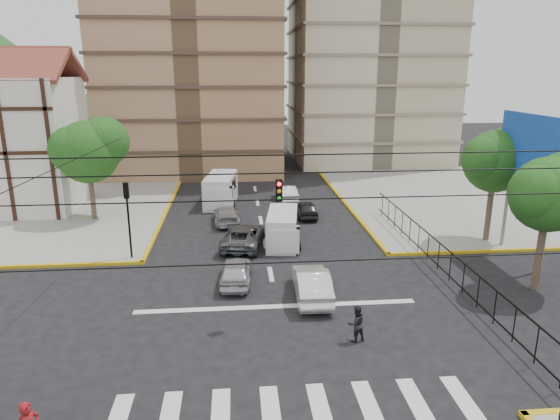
{
  "coord_description": "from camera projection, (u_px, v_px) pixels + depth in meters",
  "views": [
    {
      "loc": [
        -1.73,
        -19.68,
        10.53
      ],
      "look_at": [
        0.36,
        3.43,
        4.0
      ],
      "focal_mm": 32.0,
      "sensor_mm": 36.0,
      "label": 1
    }
  ],
  "objects": [
    {
      "name": "pedestrian_crosswalk",
      "position": [
        356.0,
        324.0,
        19.9
      ],
      "size": [
        0.89,
        0.78,
        1.54
      ],
      "primitive_type": "imported",
      "rotation": [
        0.0,
        0.0,
        3.44
      ],
      "color": "black",
      "rests_on": "ground"
    },
    {
      "name": "ground",
      "position": [
        279.0,
        319.0,
        21.87
      ],
      "size": [
        160.0,
        160.0,
        0.0
      ],
      "primitive_type": "plane",
      "color": "black",
      "rests_on": "ground"
    },
    {
      "name": "crosswalk_stripes",
      "position": [
        295.0,
        408.0,
        16.11
      ],
      "size": [
        12.0,
        2.4,
        0.01
      ],
      "primitive_type": "cube",
      "color": "silver",
      "rests_on": "ground"
    },
    {
      "name": "car_grey_mid_left",
      "position": [
        243.0,
        236.0,
        30.69
      ],
      "size": [
        3.04,
        5.19,
        1.36
      ],
      "primitive_type": "imported",
      "rotation": [
        0.0,
        0.0,
        2.97
      ],
      "color": "#585B60",
      "rests_on": "ground"
    },
    {
      "name": "car_darkgrey_mid_right",
      "position": [
        306.0,
        209.0,
        36.87
      ],
      "size": [
        1.49,
        3.6,
        1.22
      ],
      "primitive_type": "imported",
      "rotation": [
        0.0,
        0.0,
        3.15
      ],
      "color": "black",
      "rests_on": "ground"
    },
    {
      "name": "tree_park_a",
      "position": [
        550.0,
        191.0,
        23.58
      ],
      "size": [
        4.41,
        3.6,
        6.83
      ],
      "color": "#473828",
      "rests_on": "ground"
    },
    {
      "name": "tree_park_c",
      "position": [
        496.0,
        159.0,
        30.29
      ],
      "size": [
        4.65,
        3.8,
        7.25
      ],
      "color": "#473828",
      "rests_on": "ground"
    },
    {
      "name": "traffic_light_hanging",
      "position": [
        284.0,
        201.0,
        18.32
      ],
      "size": [
        18.0,
        9.12,
        0.92
      ],
      "color": "black",
      "rests_on": "ground"
    },
    {
      "name": "van_left_lane",
      "position": [
        221.0,
        191.0,
        40.0
      ],
      "size": [
        2.75,
        5.56,
        2.4
      ],
      "rotation": [
        0.0,
        0.0,
        -0.13
      ],
      "color": "silver",
      "rests_on": "ground"
    },
    {
      "name": "car_silver_front_left",
      "position": [
        236.0,
        271.0,
        25.4
      ],
      "size": [
        1.78,
        3.93,
        1.31
      ],
      "primitive_type": "imported",
      "rotation": [
        0.0,
        0.0,
        3.08
      ],
      "color": "#BCBCC1",
      "rests_on": "ground"
    },
    {
      "name": "car_silver_rear_left",
      "position": [
        226.0,
        214.0,
        35.46
      ],
      "size": [
        1.99,
        4.34,
        1.23
      ],
      "primitive_type": "imported",
      "rotation": [
        0.0,
        0.0,
        3.21
      ],
      "color": "#A8A8AC",
      "rests_on": "ground"
    },
    {
      "name": "tudor_building",
      "position": [
        8.0,
        142.0,
        37.97
      ],
      "size": [
        10.8,
        8.05,
        12.23
      ],
      "color": "silver",
      "rests_on": "ground"
    },
    {
      "name": "sidewalk_nw",
      "position": [
        4.0,
        208.0,
        39.28
      ],
      "size": [
        26.0,
        26.0,
        0.15
      ],
      "primitive_type": "cube",
      "color": "gray",
      "rests_on": "ground"
    },
    {
      "name": "traffic_light_nw",
      "position": [
        128.0,
        208.0,
        27.82
      ],
      "size": [
        0.28,
        0.22,
        4.4
      ],
      "color": "black",
      "rests_on": "ground"
    },
    {
      "name": "billboard",
      "position": [
        532.0,
        156.0,
        27.25
      ],
      "size": [
        0.36,
        6.2,
        8.1
      ],
      "color": "slate",
      "rests_on": "ground"
    },
    {
      "name": "tree_tudor",
      "position": [
        89.0,
        149.0,
        34.77
      ],
      "size": [
        5.39,
        4.4,
        7.43
      ],
      "color": "#473828",
      "rests_on": "ground"
    },
    {
      "name": "car_white_front_right",
      "position": [
        312.0,
        283.0,
        23.73
      ],
      "size": [
        1.69,
        4.51,
        1.47
      ],
      "primitive_type": "imported",
      "rotation": [
        0.0,
        0.0,
        3.11
      ],
      "color": "white",
      "rests_on": "ground"
    },
    {
      "name": "car_white_rear_right",
      "position": [
        286.0,
        193.0,
        41.44
      ],
      "size": [
        1.73,
        4.08,
        1.31
      ],
      "primitive_type": "imported",
      "rotation": [
        0.0,
        0.0,
        3.23
      ],
      "color": "white",
      "rests_on": "ground"
    },
    {
      "name": "stop_line",
      "position": [
        277.0,
        306.0,
        23.01
      ],
      "size": [
        13.0,
        0.4,
        0.01
      ],
      "primitive_type": "cube",
      "color": "silver",
      "rests_on": "ground"
    },
    {
      "name": "park_fence",
      "position": [
        437.0,
        272.0,
        26.96
      ],
      "size": [
        0.1,
        22.5,
        1.66
      ],
      "primitive_type": null,
      "color": "black",
      "rests_on": "ground"
    },
    {
      "name": "van_right_lane",
      "position": [
        283.0,
        230.0,
        30.87
      ],
      "size": [
        2.36,
        4.73,
        2.04
      ],
      "rotation": [
        0.0,
        0.0,
        -0.14
      ],
      "color": "silver",
      "rests_on": "ground"
    },
    {
      "name": "sidewalk_ne",
      "position": [
        490.0,
        196.0,
        42.76
      ],
      "size": [
        26.0,
        26.0,
        0.15
      ],
      "primitive_type": "cube",
      "color": "gray",
      "rests_on": "ground"
    }
  ]
}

